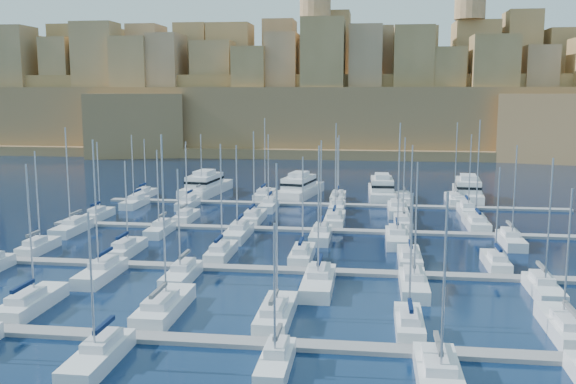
# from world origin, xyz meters

# --- Properties ---
(ground) EXTENTS (600.00, 600.00, 0.00)m
(ground) POSITION_xyz_m (0.00, 0.00, 0.00)
(ground) COLOR #020B31
(ground) RESTS_ON ground
(pontoon_near) EXTENTS (84.00, 2.00, 0.40)m
(pontoon_near) POSITION_xyz_m (0.00, -34.00, 0.20)
(pontoon_near) COLOR slate
(pontoon_near) RESTS_ON ground
(pontoon_mid_near) EXTENTS (84.00, 2.00, 0.40)m
(pontoon_mid_near) POSITION_xyz_m (0.00, -12.00, 0.20)
(pontoon_mid_near) COLOR slate
(pontoon_mid_near) RESTS_ON ground
(pontoon_mid_far) EXTENTS (84.00, 2.00, 0.40)m
(pontoon_mid_far) POSITION_xyz_m (0.00, 10.00, 0.20)
(pontoon_mid_far) COLOR slate
(pontoon_mid_far) RESTS_ON ground
(pontoon_far) EXTENTS (84.00, 2.00, 0.40)m
(pontoon_far) POSITION_xyz_m (0.00, 32.00, 0.20)
(pontoon_far) COLOR slate
(pontoon_far) RESTS_ON ground
(sailboat_1) EXTENTS (2.87, 9.56, 14.32)m
(sailboat_1) POSITION_xyz_m (-24.92, -28.34, 0.75)
(sailboat_1) COLOR silver
(sailboat_1) RESTS_ON ground
(sailboat_2) EXTENTS (3.16, 10.54, 17.15)m
(sailboat_2) POSITION_xyz_m (-11.92, -27.86, 0.78)
(sailboat_2) COLOR silver
(sailboat_2) RESTS_ON ground
(sailboat_3) EXTENTS (2.87, 9.56, 14.75)m
(sailboat_3) POSITION_xyz_m (-1.23, -28.34, 0.75)
(sailboat_3) COLOR silver
(sailboat_3) RESTS_ON ground
(sailboat_4) EXTENTS (2.38, 7.93, 12.47)m
(sailboat_4) POSITION_xyz_m (10.65, -29.14, 0.72)
(sailboat_4) COLOR silver
(sailboat_4) RESTS_ON ground
(sailboat_5) EXTENTS (2.88, 9.61, 13.00)m
(sailboat_5) POSITION_xyz_m (23.87, -28.32, 0.74)
(sailboat_5) COLOR silver
(sailboat_5) RESTS_ON ground
(sailboat_8) EXTENTS (2.70, 8.99, 12.40)m
(sailboat_8) POSITION_xyz_m (-13.31, -39.38, 0.73)
(sailboat_8) COLOR silver
(sailboat_8) RESTS_ON ground
(sailboat_9) EXTENTS (2.23, 7.43, 11.72)m
(sailboat_9) POSITION_xyz_m (0.30, -38.62, 0.71)
(sailboat_9) COLOR silver
(sailboat_9) RESTS_ON ground
(sailboat_10) EXTENTS (3.09, 10.29, 14.50)m
(sailboat_10) POSITION_xyz_m (12.15, -40.02, 0.76)
(sailboat_10) COLOR silver
(sailboat_10) RESTS_ON ground
(sailboat_12) EXTENTS (2.37, 7.89, 13.47)m
(sailboat_12) POSITION_xyz_m (-35.75, -7.16, 0.73)
(sailboat_12) COLOR silver
(sailboat_12) RESTS_ON ground
(sailboat_13) EXTENTS (2.61, 8.71, 12.32)m
(sailboat_13) POSITION_xyz_m (-23.93, -6.76, 0.73)
(sailboat_13) COLOR silver
(sailboat_13) RESTS_ON ground
(sailboat_14) EXTENTS (2.57, 8.56, 14.61)m
(sailboat_14) POSITION_xyz_m (-11.47, -6.83, 0.75)
(sailboat_14) COLOR silver
(sailboat_14) RESTS_ON ground
(sailboat_15) EXTENTS (2.60, 8.68, 13.16)m
(sailboat_15) POSITION_xyz_m (-1.22, -6.77, 0.73)
(sailboat_15) COLOR silver
(sailboat_15) RESTS_ON ground
(sailboat_16) EXTENTS (2.69, 8.96, 14.71)m
(sailboat_16) POSITION_xyz_m (11.90, -6.63, 0.75)
(sailboat_16) COLOR silver
(sailboat_16) RESTS_ON ground
(sailboat_17) EXTENTS (2.43, 8.10, 12.30)m
(sailboat_17) POSITION_xyz_m (21.98, -7.06, 0.72)
(sailboat_17) COLOR silver
(sailboat_17) RESTS_ON ground
(sailboat_19) EXTENTS (2.81, 9.36, 15.92)m
(sailboat_19) POSITION_xyz_m (-22.63, -17.57, 0.76)
(sailboat_19) COLOR silver
(sailboat_19) RESTS_ON ground
(sailboat_20) EXTENTS (2.60, 8.68, 12.83)m
(sailboat_20) POSITION_xyz_m (-13.43, -17.23, 0.73)
(sailboat_20) COLOR silver
(sailboat_20) RESTS_ON ground
(sailboat_21) EXTENTS (3.13, 10.44, 15.59)m
(sailboat_21) POSITION_xyz_m (1.78, -18.10, 0.77)
(sailboat_21) COLOR silver
(sailboat_21) RESTS_ON ground
(sailboat_22) EXTENTS (2.79, 9.30, 13.99)m
(sailboat_22) POSITION_xyz_m (11.73, -17.54, 0.74)
(sailboat_22) COLOR silver
(sailboat_22) RESTS_ON ground
(sailboat_23) EXTENTS (2.59, 8.63, 14.54)m
(sailboat_23) POSITION_xyz_m (24.86, -17.20, 0.75)
(sailboat_23) COLOR silver
(sailboat_23) RESTS_ON ground
(sailboat_24) EXTENTS (2.41, 8.03, 12.90)m
(sailboat_24) POSITION_xyz_m (-37.21, 14.91, 0.73)
(sailboat_24) COLOR silver
(sailboat_24) RESTS_ON ground
(sailboat_25) EXTENTS (2.43, 8.11, 12.65)m
(sailboat_25) POSITION_xyz_m (-22.41, 14.95, 0.72)
(sailboat_25) COLOR silver
(sailboat_25) RESTS_ON ground
(sailboat_26) EXTENTS (2.86, 9.54, 14.78)m
(sailboat_26) POSITION_xyz_m (-11.51, 15.65, 0.75)
(sailboat_26) COLOR silver
(sailboat_26) RESTS_ON ground
(sailboat_27) EXTENTS (2.96, 9.87, 16.16)m
(sailboat_27) POSITION_xyz_m (1.51, 15.81, 0.77)
(sailboat_27) COLOR silver
(sailboat_27) RESTS_ON ground
(sailboat_28) EXTENTS (2.61, 8.71, 14.07)m
(sailboat_28) POSITION_xyz_m (12.10, 15.24, 0.74)
(sailboat_28) COLOR silver
(sailboat_28) RESTS_ON ground
(sailboat_29) EXTENTS (3.08, 10.26, 16.80)m
(sailboat_29) POSITION_xyz_m (23.22, 16.01, 0.78)
(sailboat_29) COLOR silver
(sailboat_29) RESTS_ON ground
(sailboat_30) EXTENTS (2.82, 9.40, 15.89)m
(sailboat_30) POSITION_xyz_m (-36.70, 4.41, 0.76)
(sailboat_30) COLOR silver
(sailboat_30) RESTS_ON ground
(sailboat_31) EXTENTS (2.41, 8.03, 12.75)m
(sailboat_31) POSITION_xyz_m (-23.42, 5.09, 0.73)
(sailboat_31) COLOR silver
(sailboat_31) RESTS_ON ground
(sailboat_32) EXTENTS (2.93, 9.77, 13.63)m
(sailboat_32) POSITION_xyz_m (-11.62, 4.24, 0.75)
(sailboat_32) COLOR silver
(sailboat_32) RESTS_ON ground
(sailboat_33) EXTENTS (2.72, 9.08, 14.41)m
(sailboat_33) POSITION_xyz_m (0.21, 4.57, 0.75)
(sailboat_33) COLOR silver
(sailboat_33) RESTS_ON ground
(sailboat_34) EXTENTS (3.07, 10.24, 16.89)m
(sailboat_34) POSITION_xyz_m (10.80, 4.00, 0.78)
(sailboat_34) COLOR silver
(sailboat_34) RESTS_ON ground
(sailboat_35) EXTENTS (2.64, 8.81, 14.01)m
(sailboat_35) POSITION_xyz_m (26.10, 4.71, 0.74)
(sailboat_35) COLOR silver
(sailboat_35) RESTS_ON ground
(sailboat_36) EXTENTS (2.37, 7.89, 11.74)m
(sailboat_36) POSITION_xyz_m (-37.28, 36.84, 0.71)
(sailboat_36) COLOR silver
(sailboat_36) RESTS_ON ground
(sailboat_37) EXTENTS (2.57, 8.55, 12.81)m
(sailboat_37) POSITION_xyz_m (-25.94, 37.17, 0.73)
(sailboat_37) COLOR silver
(sailboat_37) RESTS_ON ground
(sailboat_38) EXTENTS (3.05, 10.17, 15.93)m
(sailboat_38) POSITION_xyz_m (-13.48, 37.96, 0.77)
(sailboat_38) COLOR silver
(sailboat_38) RESTS_ON ground
(sailboat_39) EXTENTS (2.69, 8.98, 12.83)m
(sailboat_39) POSITION_xyz_m (0.86, 37.38, 0.73)
(sailboat_39) COLOR silver
(sailboat_39) RESTS_ON ground
(sailboat_40) EXTENTS (2.77, 9.23, 12.47)m
(sailboat_40) POSITION_xyz_m (13.19, 37.50, 0.73)
(sailboat_40) COLOR silver
(sailboat_40) RESTS_ON ground
(sailboat_41) EXTENTS (2.91, 9.71, 15.37)m
(sailboat_41) POSITION_xyz_m (22.66, 37.73, 0.76)
(sailboat_41) COLOR silver
(sailboat_41) RESTS_ON ground
(sailboat_42) EXTENTS (2.66, 8.88, 13.35)m
(sailboat_42) POSITION_xyz_m (-35.47, 26.67, 0.74)
(sailboat_42) COLOR silver
(sailboat_42) RESTS_ON ground
(sailboat_43) EXTENTS (2.53, 8.44, 12.27)m
(sailboat_43) POSITION_xyz_m (-25.62, 26.89, 0.72)
(sailboat_43) COLOR silver
(sailboat_43) RESTS_ON ground
(sailboat_44) EXTENTS (2.62, 8.73, 13.65)m
(sailboat_44) POSITION_xyz_m (-10.79, 26.74, 0.74)
(sailboat_44) COLOR silver
(sailboat_44) RESTS_ON ground
(sailboat_45) EXTENTS (2.59, 8.63, 13.18)m
(sailboat_45) POSITION_xyz_m (1.25, 26.79, 0.73)
(sailboat_45) COLOR silver
(sailboat_45) RESTS_ON ground
(sailboat_46) EXTENTS (3.19, 10.63, 14.16)m
(sailboat_46) POSITION_xyz_m (11.65, 25.81, 0.76)
(sailboat_46) COLOR silver
(sailboat_46) RESTS_ON ground
(sailboat_47) EXTENTS (2.67, 8.91, 13.98)m
(sailboat_47) POSITION_xyz_m (23.46, 26.66, 0.74)
(sailboat_47) COLOR silver
(sailboat_47) RESTS_ON ground
(motor_yacht_a) EXTENTS (7.31, 18.48, 5.25)m
(motor_yacht_a) POSITION_xyz_m (-26.34, 42.15, 1.73)
(motor_yacht_a) COLOR silver
(motor_yacht_a) RESTS_ON ground
(motor_yacht_b) EXTENTS (8.42, 17.87, 5.25)m
(motor_yacht_b) POSITION_xyz_m (-7.04, 41.77, 1.73)
(motor_yacht_b) COLOR silver
(motor_yacht_b) RESTS_ON ground
(motor_yacht_c) EXTENTS (5.28, 16.18, 5.25)m
(motor_yacht_c) POSITION_xyz_m (9.13, 41.21, 1.73)
(motor_yacht_c) COLOR silver
(motor_yacht_c) RESTS_ON ground
(motor_yacht_d) EXTENTS (6.76, 17.77, 5.25)m
(motor_yacht_d) POSITION_xyz_m (25.52, 41.85, 1.73)
(motor_yacht_d) COLOR silver
(motor_yacht_d) RESTS_ON ground
(fortified_city) EXTENTS (460.00, 108.95, 59.52)m
(fortified_city) POSITION_xyz_m (-0.19, 155.26, 14.74)
(fortified_city) COLOR brown
(fortified_city) RESTS_ON ground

